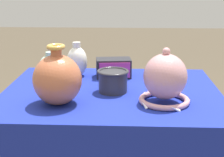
# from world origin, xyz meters

# --- Properties ---
(display_table) EXTENTS (0.93, 0.74, 0.71)m
(display_table) POSITION_xyz_m (0.00, -0.02, 0.62)
(display_table) COLOR olive
(display_table) RESTS_ON ground_plane
(vase_tall_bulbous) EXTENTS (0.19, 0.19, 0.23)m
(vase_tall_bulbous) POSITION_xyz_m (-0.20, -0.18, 0.81)
(vase_tall_bulbous) COLOR #BC6642
(vase_tall_bulbous) RESTS_ON display_table
(vase_dome_bell) EXTENTS (0.20, 0.21, 0.22)m
(vase_dome_bell) POSITION_xyz_m (0.21, -0.15, 0.80)
(vase_dome_bell) COLOR #D19399
(vase_dome_bell) RESTS_ON display_table
(mosaic_tile_box) EXTENTS (0.18, 0.12, 0.09)m
(mosaic_tile_box) POSITION_xyz_m (0.00, 0.21, 0.76)
(mosaic_tile_box) COLOR #232328
(mosaic_tile_box) RESTS_ON display_table
(bowl_shallow_cobalt) EXTENTS (0.13, 0.13, 0.06)m
(bowl_shallow_cobalt) POSITION_xyz_m (0.23, 0.22, 0.74)
(bowl_shallow_cobalt) COLOR #3851A8
(bowl_shallow_cobalt) RESTS_ON display_table
(jar_round_celadon) EXTENTS (0.11, 0.11, 0.12)m
(jar_round_celadon) POSITION_xyz_m (-0.31, 0.22, 0.76)
(jar_round_celadon) COLOR #A8CCB7
(jar_round_celadon) RESTS_ON display_table
(cup_wide_charcoal) EXTENTS (0.13, 0.13, 0.10)m
(cup_wide_charcoal) POSITION_xyz_m (0.01, -0.02, 0.76)
(cup_wide_charcoal) COLOR #2D2D33
(cup_wide_charcoal) RESTS_ON display_table
(jar_round_ivory) EXTENTS (0.10, 0.10, 0.17)m
(jar_round_ivory) POSITION_xyz_m (-0.18, 0.22, 0.79)
(jar_round_ivory) COLOR white
(jar_round_ivory) RESTS_ON display_table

